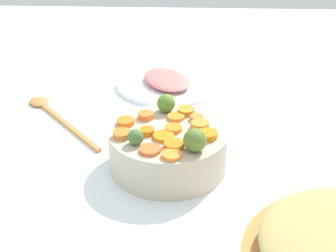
% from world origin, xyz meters
% --- Properties ---
extents(tabletop, '(2.40, 2.40, 0.02)m').
position_xyz_m(tabletop, '(0.00, 0.00, 0.01)').
color(tabletop, white).
rests_on(tabletop, ground).
extents(serving_bowl_carrots, '(0.22, 0.22, 0.08)m').
position_xyz_m(serving_bowl_carrots, '(-0.01, -0.03, 0.06)').
color(serving_bowl_carrots, '#BEB39B').
rests_on(serving_bowl_carrots, tabletop).
extents(carrot_slice_0, '(0.03, 0.03, 0.01)m').
position_xyz_m(carrot_slice_0, '(0.00, -0.07, 0.10)').
color(carrot_slice_0, orange).
rests_on(carrot_slice_0, serving_bowl_carrots).
extents(carrot_slice_1, '(0.04, 0.04, 0.01)m').
position_xyz_m(carrot_slice_1, '(-0.01, -0.02, 0.10)').
color(carrot_slice_1, orange).
rests_on(carrot_slice_1, serving_bowl_carrots).
extents(carrot_slice_2, '(0.04, 0.04, 0.01)m').
position_xyz_m(carrot_slice_2, '(-0.03, 0.03, 0.10)').
color(carrot_slice_2, orange).
rests_on(carrot_slice_2, serving_bowl_carrots).
extents(carrot_slice_3, '(0.04, 0.04, 0.01)m').
position_xyz_m(carrot_slice_3, '(-0.06, -0.08, 0.10)').
color(carrot_slice_3, orange).
rests_on(carrot_slice_3, serving_bowl_carrots).
extents(carrot_slice_4, '(0.04, 0.04, 0.01)m').
position_xyz_m(carrot_slice_4, '(-0.06, 0.02, 0.10)').
color(carrot_slice_4, orange).
rests_on(carrot_slice_4, serving_bowl_carrots).
extents(carrot_slice_5, '(0.05, 0.05, 0.01)m').
position_xyz_m(carrot_slice_5, '(0.06, -0.06, 0.10)').
color(carrot_slice_5, orange).
rests_on(carrot_slice_5, serving_bowl_carrots).
extents(carrot_slice_6, '(0.04, 0.04, 0.01)m').
position_xyz_m(carrot_slice_6, '(-0.09, 0.00, 0.10)').
color(carrot_slice_6, orange).
rests_on(carrot_slice_6, serving_bowl_carrots).
extents(carrot_slice_7, '(0.04, 0.04, 0.01)m').
position_xyz_m(carrot_slice_7, '(-0.06, -0.02, 0.10)').
color(carrot_slice_7, orange).
rests_on(carrot_slice_7, serving_bowl_carrots).
extents(carrot_slice_8, '(0.04, 0.04, 0.01)m').
position_xyz_m(carrot_slice_8, '(0.01, -0.11, 0.10)').
color(carrot_slice_8, orange).
rests_on(carrot_slice_8, serving_bowl_carrots).
extents(carrot_slice_9, '(0.04, 0.04, 0.01)m').
position_xyz_m(carrot_slice_9, '(0.01, 0.04, 0.10)').
color(carrot_slice_9, orange).
rests_on(carrot_slice_9, serving_bowl_carrots).
extents(carrot_slice_10, '(0.05, 0.05, 0.01)m').
position_xyz_m(carrot_slice_10, '(0.01, -0.04, 0.10)').
color(carrot_slice_10, orange).
rests_on(carrot_slice_10, serving_bowl_carrots).
extents(carrot_slice_11, '(0.04, 0.04, 0.01)m').
position_xyz_m(carrot_slice_11, '(-0.04, -0.11, 0.10)').
color(carrot_slice_11, orange).
rests_on(carrot_slice_11, serving_bowl_carrots).
extents(carrot_slice_12, '(0.04, 0.04, 0.01)m').
position_xyz_m(carrot_slice_12, '(0.04, -0.02, 0.10)').
color(carrot_slice_12, orange).
rests_on(carrot_slice_12, serving_bowl_carrots).
extents(carrot_slice_13, '(0.05, 0.05, 0.01)m').
position_xyz_m(carrot_slice_13, '(0.08, -0.02, 0.10)').
color(carrot_slice_13, orange).
rests_on(carrot_slice_13, serving_bowl_carrots).
extents(brussels_sprout_0, '(0.04, 0.04, 0.04)m').
position_xyz_m(brussels_sprout_0, '(0.05, 0.02, 0.12)').
color(brussels_sprout_0, '#58742C').
rests_on(brussels_sprout_0, serving_bowl_carrots).
extents(brussels_sprout_1, '(0.04, 0.04, 0.04)m').
position_xyz_m(brussels_sprout_1, '(-0.09, -0.04, 0.12)').
color(brussels_sprout_1, '#53872D').
rests_on(brussels_sprout_1, serving_bowl_carrots).
extents(brussels_sprout_2, '(0.03, 0.03, 0.03)m').
position_xyz_m(brussels_sprout_2, '(0.04, -0.09, 0.11)').
color(brussels_sprout_2, '#457538').
rests_on(brussels_sprout_2, serving_bowl_carrots).
extents(wooden_spoon, '(0.25, 0.23, 0.01)m').
position_xyz_m(wooden_spoon, '(-0.22, -0.32, 0.03)').
color(wooden_spoon, '#BD7F41').
rests_on(wooden_spoon, tabletop).
extents(ham_plate, '(0.27, 0.27, 0.01)m').
position_xyz_m(ham_plate, '(-0.39, -0.05, 0.03)').
color(ham_plate, white).
rests_on(ham_plate, tabletop).
extents(ham_slice_main, '(0.19, 0.17, 0.02)m').
position_xyz_m(ham_slice_main, '(-0.38, -0.05, 0.04)').
color(ham_slice_main, tan).
rests_on(ham_slice_main, ham_plate).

